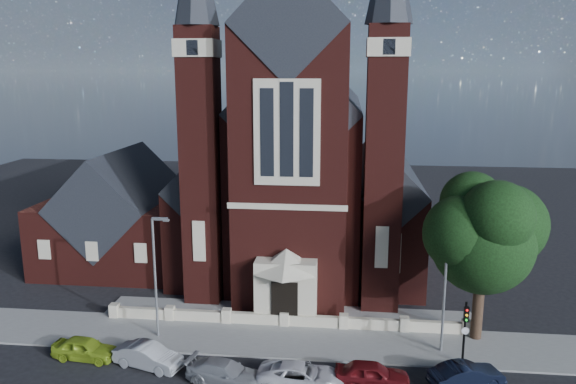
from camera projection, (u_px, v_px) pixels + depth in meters
The scene contains 16 objects.
ground at pixel (296, 281), 46.36m from camera, with size 120.00×120.00×0.00m, color black.
pavement_strip at pixel (281, 340), 36.16m from camera, with size 60.00×5.00×0.12m, color slate.
forecourt_paving at pixel (288, 314), 40.04m from camera, with size 26.00×3.00×0.14m, color slate.
forecourt_wall at pixel (285, 326), 38.10m from camera, with size 24.00×0.40×0.90m, color beige.
church at pixel (305, 167), 52.34m from camera, with size 20.01×34.90×29.20m.
parish_hall at pixel (122, 219), 50.13m from camera, with size 12.00×12.20×10.24m.
street_tree at pixel (486, 237), 34.52m from camera, with size 6.40×6.60×10.70m.
street_lamp_left at pixel (156, 271), 35.54m from camera, with size 1.16×0.22×8.09m.
street_lamp_right at pixel (447, 282), 33.63m from camera, with size 1.16×0.22×8.09m.
traffic_signal at pixel (465, 325), 32.43m from camera, with size 0.28×0.42×4.00m.
car_lime_van at pixel (85, 348), 33.68m from camera, with size 1.58×3.94×1.34m, color #8AAC22.
car_silver_a at pixel (148, 356), 32.71m from camera, with size 1.46×4.20×1.38m, color #9A9EA2.
car_silver_b at pixel (225, 373), 30.98m from camera, with size 1.82×4.48×1.30m, color gray.
car_white_suv at pixel (301, 376), 30.67m from camera, with size 2.19×4.75×1.32m, color white.
car_dark_red at pixel (372, 374), 30.74m from camera, with size 1.66×4.11×1.40m, color #5E1013.
car_navy at pixel (467, 376), 30.64m from camera, with size 1.45×4.15×1.37m, color black.
Camera 1 is at (4.07, -28.57, 16.98)m, focal length 35.00 mm.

